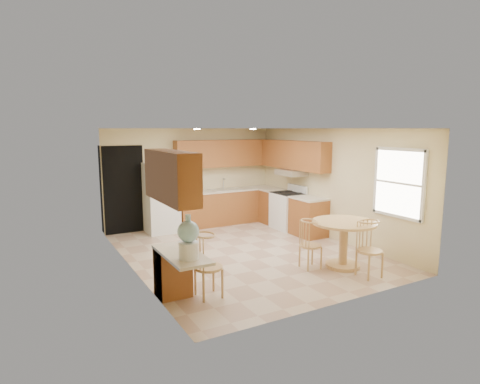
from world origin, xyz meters
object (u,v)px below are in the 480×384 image
dining_table (344,237)px  stove (288,210)px  refrigerator (161,198)px  chair_table_a (314,240)px  chair_table_b (374,245)px  water_crock (188,239)px  chair_desk (211,261)px

dining_table → stove: bearing=74.1°
refrigerator → stove: size_ratio=1.55×
chair_table_a → chair_table_b: (0.60, -0.83, 0.05)m
dining_table → chair_table_a: (-0.55, 0.17, -0.02)m
chair_table_a → dining_table: bearing=77.9°
stove → dining_table: size_ratio=0.95×
stove → dining_table: bearing=-105.9°
dining_table → refrigerator: bearing=117.3°
dining_table → chair_table_b: size_ratio=1.21×
dining_table → chair_table_b: chair_table_b is taller
refrigerator → chair_table_b: (2.13, -4.69, -0.26)m
refrigerator → chair_table_b: 5.16m
stove → chair_table_a: size_ratio=1.24×
chair_table_b → water_crock: size_ratio=1.57×
water_crock → chair_table_a: bearing=11.4°
refrigerator → chair_table_a: 4.16m
chair_table_a → water_crock: (-2.58, -0.52, 0.51)m
dining_table → water_crock: size_ratio=1.90×
dining_table → water_crock: (-3.13, -0.35, 0.49)m
stove → dining_table: 2.92m
dining_table → chair_table_a: size_ratio=1.31×
chair_table_b → water_crock: (-3.18, 0.31, 0.46)m
water_crock → chair_desk: bearing=30.6°
chair_desk → water_crock: 0.69m
stove → chair_table_b: bearing=-102.2°
stove → water_crock: water_crock is taller
chair_table_a → stove: bearing=157.6°
chair_table_a → chair_table_b: 1.03m
refrigerator → chair_desk: (-0.60, -4.11, -0.26)m
chair_table_a → chair_table_b: chair_table_b is taller
dining_table → chair_desk: 2.68m
dining_table → water_crock: 3.18m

